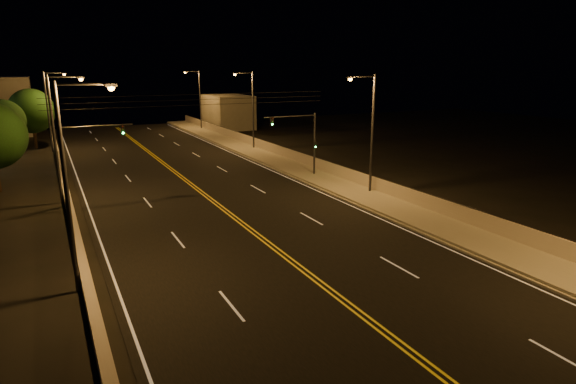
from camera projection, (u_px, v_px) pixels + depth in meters
name	position (u px, v px, depth m)	size (l,w,h in m)	color
road	(246.00, 226.00, 30.62)	(18.00, 120.00, 0.02)	black
sidewalk	(383.00, 203.00, 35.29)	(3.60, 120.00, 0.30)	gray
curb	(362.00, 207.00, 34.50)	(0.14, 120.00, 0.15)	gray
parapet_wall	(401.00, 192.00, 35.85)	(0.30, 120.00, 1.00)	#A49889
jersey_barrier	(78.00, 246.00, 26.23)	(0.45, 120.00, 0.77)	#A49889
distant_building_right	(228.00, 112.00, 79.23)	(6.00, 10.00, 5.36)	gray
distant_building_left	(2.00, 107.00, 70.32)	(8.00, 8.00, 8.44)	gray
parapet_rail	(401.00, 185.00, 35.72)	(0.06, 0.06, 120.00)	black
lane_markings	(246.00, 226.00, 30.55)	(17.32, 116.00, 0.00)	silver
streetlight_1	(370.00, 127.00, 36.84)	(2.55, 0.28, 9.31)	#2D2D33
streetlight_2	(251.00, 106.00, 57.35)	(2.55, 0.28, 9.31)	#2D2D33
streetlight_3	(198.00, 96.00, 76.08)	(2.55, 0.28, 9.31)	#2D2D33
streetlight_4	(72.00, 175.00, 20.56)	(2.55, 0.28, 9.31)	#2D2D33
streetlight_5	(58.00, 131.00, 34.80)	(2.55, 0.28, 9.31)	#2D2D33
streetlight_6	(50.00, 106.00, 56.34)	(2.55, 0.28, 9.31)	#2D2D33
traffic_signal_right	(305.00, 137.00, 43.06)	(5.11, 0.31, 5.87)	#2D2D33
traffic_signal_left	(78.00, 154.00, 34.88)	(5.11, 0.31, 5.87)	#2D2D33
overhead_wires	(197.00, 100.00, 36.96)	(22.00, 0.03, 0.83)	black
tree_2	(3.00, 121.00, 53.59)	(4.72, 4.72, 6.40)	black
tree_3	(31.00, 111.00, 58.61)	(5.40, 5.40, 7.32)	black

